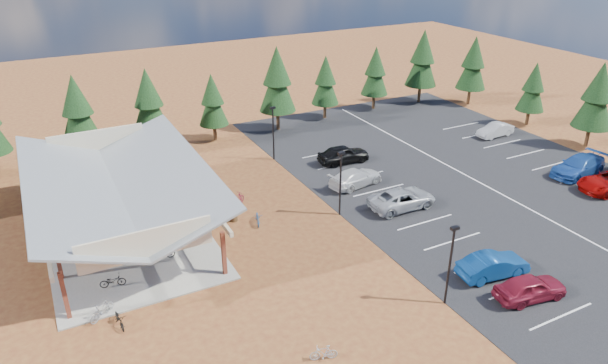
# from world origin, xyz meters

# --- Properties ---
(ground) EXTENTS (140.00, 140.00, 0.00)m
(ground) POSITION_xyz_m (0.00, 0.00, 0.00)
(ground) COLOR brown
(ground) RESTS_ON ground
(asphalt_lot) EXTENTS (27.00, 44.00, 0.04)m
(asphalt_lot) POSITION_xyz_m (18.50, 3.00, 0.02)
(asphalt_lot) COLOR black
(asphalt_lot) RESTS_ON ground
(concrete_pad) EXTENTS (10.60, 18.60, 0.10)m
(concrete_pad) POSITION_xyz_m (-10.00, 7.00, 0.05)
(concrete_pad) COLOR gray
(concrete_pad) RESTS_ON ground
(bike_pavilion) EXTENTS (11.65, 19.40, 4.97)m
(bike_pavilion) POSITION_xyz_m (-10.00, 7.00, 3.82)
(bike_pavilion) COLOR maroon
(bike_pavilion) RESTS_ON concrete_pad
(lamp_post_0) EXTENTS (0.50, 0.25, 5.14)m
(lamp_post_0) POSITION_xyz_m (5.00, -10.00, 2.98)
(lamp_post_0) COLOR black
(lamp_post_0) RESTS_ON ground
(lamp_post_1) EXTENTS (0.50, 0.25, 5.14)m
(lamp_post_1) POSITION_xyz_m (5.00, 2.00, 2.98)
(lamp_post_1) COLOR black
(lamp_post_1) RESTS_ON ground
(lamp_post_2) EXTENTS (0.50, 0.25, 5.14)m
(lamp_post_2) POSITION_xyz_m (5.00, 14.00, 2.98)
(lamp_post_2) COLOR black
(lamp_post_2) RESTS_ON ground
(trash_bin_0) EXTENTS (0.60, 0.60, 0.90)m
(trash_bin_0) POSITION_xyz_m (-2.49, 4.83, 0.45)
(trash_bin_0) COLOR #402C17
(trash_bin_0) RESTS_ON ground
(trash_bin_1) EXTENTS (0.60, 0.60, 0.90)m
(trash_bin_1) POSITION_xyz_m (-3.09, 5.00, 0.45)
(trash_bin_1) COLOR #402C17
(trash_bin_1) RESTS_ON ground
(pine_2) EXTENTS (3.52, 3.52, 8.21)m
(pine_2) POSITION_xyz_m (-10.67, 21.68, 5.01)
(pine_2) COLOR #382314
(pine_2) RESTS_ON ground
(pine_3) EXTENTS (3.50, 3.50, 8.15)m
(pine_3) POSITION_xyz_m (-4.43, 21.31, 4.97)
(pine_3) COLOR #382314
(pine_3) RESTS_ON ground
(pine_4) EXTENTS (2.94, 2.94, 6.86)m
(pine_4) POSITION_xyz_m (1.81, 21.48, 4.18)
(pine_4) COLOR #382314
(pine_4) RESTS_ON ground
(pine_5) EXTENTS (3.83, 3.83, 8.93)m
(pine_5) POSITION_xyz_m (8.79, 21.22, 5.46)
(pine_5) COLOR #382314
(pine_5) RESTS_ON ground
(pine_6) EXTENTS (3.06, 3.06, 7.13)m
(pine_6) POSITION_xyz_m (15.14, 22.28, 4.35)
(pine_6) COLOR #382314
(pine_6) RESTS_ON ground
(pine_7) EXTENTS (3.17, 3.17, 7.39)m
(pine_7) POSITION_xyz_m (22.00, 22.64, 4.51)
(pine_7) COLOR #382314
(pine_7) RESTS_ON ground
(pine_8) EXTENTS (3.79, 3.79, 8.83)m
(pine_8) POSITION_xyz_m (28.49, 22.27, 5.39)
(pine_8) COLOR #382314
(pine_8) RESTS_ON ground
(pine_11) EXTENTS (3.63, 3.63, 8.46)m
(pine_11) POSITION_xyz_m (33.91, 2.77, 5.16)
(pine_11) COLOR #382314
(pine_11) RESTS_ON ground
(pine_12) EXTENTS (2.96, 2.96, 6.89)m
(pine_12) POSITION_xyz_m (33.80, 10.11, 4.20)
(pine_12) COLOR #382314
(pine_12) RESTS_ON ground
(pine_13) EXTENTS (3.53, 3.53, 8.22)m
(pine_13) POSITION_xyz_m (33.32, 18.79, 5.02)
(pine_13) COLOR #382314
(pine_13) RESTS_ON ground
(bike_0) EXTENTS (1.61, 0.82, 0.81)m
(bike_0) POSITION_xyz_m (-11.91, 0.41, 0.50)
(bike_0) COLOR black
(bike_0) RESTS_ON concrete_pad
(bike_1) EXTENTS (1.71, 0.68, 1.00)m
(bike_1) POSITION_xyz_m (-12.89, 4.45, 0.60)
(bike_1) COLOR #9DA1A6
(bike_1) RESTS_ON concrete_pad
(bike_2) EXTENTS (1.84, 0.85, 0.93)m
(bike_2) POSITION_xyz_m (-12.24, 8.09, 0.57)
(bike_2) COLOR navy
(bike_2) RESTS_ON concrete_pad
(bike_3) EXTENTS (1.71, 0.57, 1.01)m
(bike_3) POSITION_xyz_m (-12.09, 14.77, 0.61)
(bike_3) COLOR maroon
(bike_3) RESTS_ON concrete_pad
(bike_4) EXTENTS (1.84, 0.78, 0.94)m
(bike_4) POSITION_xyz_m (-8.55, 1.88, 0.57)
(bike_4) COLOR black
(bike_4) RESTS_ON concrete_pad
(bike_5) EXTENTS (1.82, 0.98, 1.05)m
(bike_5) POSITION_xyz_m (-6.95, 6.08, 0.63)
(bike_5) COLOR #92969A
(bike_5) RESTS_ON concrete_pad
(bike_6) EXTENTS (2.00, 0.97, 1.01)m
(bike_6) POSITION_xyz_m (-6.56, 8.57, 0.60)
(bike_6) COLOR #173796
(bike_6) RESTS_ON concrete_pad
(bike_7) EXTENTS (1.76, 0.91, 1.02)m
(bike_7) POSITION_xyz_m (-8.77, 14.37, 0.61)
(bike_7) COLOR maroon
(bike_7) RESTS_ON concrete_pad
(bike_8) EXTENTS (0.73, 1.70, 0.87)m
(bike_8) POSITION_xyz_m (-12.19, -3.31, 0.43)
(bike_8) COLOR black
(bike_8) RESTS_ON ground
(bike_9) EXTENTS (1.71, 1.47, 1.06)m
(bike_9) POSITION_xyz_m (-12.94, -2.18, 0.53)
(bike_9) COLOR gray
(bike_9) RESTS_ON ground
(bike_13) EXTENTS (1.52, 0.85, 0.88)m
(bike_13) POSITION_xyz_m (-3.51, -10.71, 0.44)
(bike_13) COLOR #A1A2A9
(bike_13) RESTS_ON ground
(bike_14) EXTENTS (1.09, 1.82, 0.90)m
(bike_14) POSITION_xyz_m (-1.04, 3.62, 0.45)
(bike_14) COLOR #1F508F
(bike_14) RESTS_ON ground
(bike_15) EXTENTS (1.77, 1.24, 1.05)m
(bike_15) POSITION_xyz_m (-1.41, 6.98, 0.52)
(bike_15) COLOR maroon
(bike_15) RESTS_ON ground
(car_0) EXTENTS (4.59, 2.39, 1.49)m
(car_0) POSITION_xyz_m (9.66, -11.94, 0.78)
(car_0) COLOR maroon
(car_0) RESTS_ON asphalt_lot
(car_1) EXTENTS (4.77, 2.15, 1.52)m
(car_1) POSITION_xyz_m (9.39, -9.26, 0.80)
(car_1) COLOR navy
(car_1) RESTS_ON asphalt_lot
(car_2) EXTENTS (5.47, 2.60, 1.51)m
(car_2) POSITION_xyz_m (9.85, 0.69, 0.79)
(car_2) COLOR #9B9EA3
(car_2) RESTS_ON asphalt_lot
(car_3) EXTENTS (5.25, 2.89, 1.44)m
(car_3) POSITION_xyz_m (8.77, 5.69, 0.76)
(car_3) COLOR #BABABA
(car_3) RESTS_ON asphalt_lot
(car_4) EXTENTS (4.92, 2.24, 1.64)m
(car_4) POSITION_xyz_m (10.38, 10.35, 0.86)
(car_4) COLOR black
(car_4) RESTS_ON asphalt_lot
(car_7) EXTENTS (6.03, 3.04, 1.68)m
(car_7) POSITION_xyz_m (27.22, -1.44, 0.88)
(car_7) COLOR #1C4491
(car_7) RESTS_ON asphalt_lot
(car_9) EXTENTS (4.19, 1.62, 1.36)m
(car_9) POSITION_xyz_m (27.86, 8.94, 0.72)
(car_9) COLOR #B7B7B7
(car_9) RESTS_ON asphalt_lot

